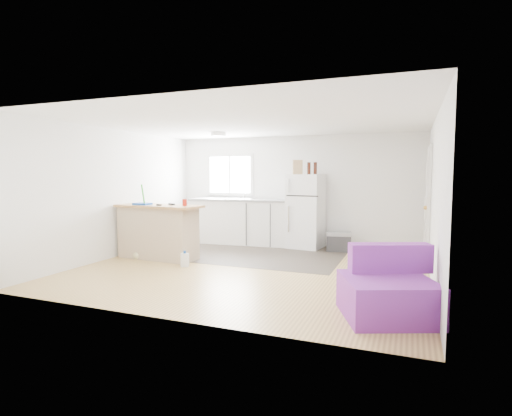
{
  "coord_description": "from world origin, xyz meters",
  "views": [
    {
      "loc": [
        2.44,
        -6.06,
        1.57
      ],
      "look_at": [
        -0.19,
        0.7,
        0.95
      ],
      "focal_mm": 28.0,
      "sensor_mm": 36.0,
      "label": 1
    }
  ],
  "objects": [
    {
      "name": "vinyl_zone",
      "position": [
        -0.73,
        1.25,
        0.0
      ],
      "size": [
        4.05,
        2.5,
        0.0
      ],
      "primitive_type": "cube",
      "color": "#38312A",
      "rests_on": "floor"
    },
    {
      "name": "kitchen_cabinets",
      "position": [
        -1.13,
        2.15,
        0.51
      ],
      "size": [
        2.31,
        0.88,
        1.3
      ],
      "rotation": [
        0.0,
        0.0,
        0.08
      ],
      "color": "white",
      "rests_on": "floor"
    },
    {
      "name": "purple_seat",
      "position": [
        2.24,
        -1.53,
        0.28
      ],
      "size": [
        1.19,
        1.19,
        0.77
      ],
      "rotation": [
        0.0,
        0.0,
        0.39
      ],
      "color": "purple",
      "rests_on": "floor"
    },
    {
      "name": "bottle_right",
      "position": [
        0.58,
        2.1,
        1.69
      ],
      "size": [
        0.09,
        0.09,
        0.25
      ],
      "primitive_type": "cylinder",
      "rotation": [
        0.0,
        0.0,
        0.28
      ],
      "color": "#361309",
      "rests_on": "refrigerator"
    },
    {
      "name": "peninsula",
      "position": [
        -1.92,
        0.11,
        0.51
      ],
      "size": [
        1.66,
        0.73,
        1.0
      ],
      "rotation": [
        0.0,
        0.0,
        -0.07
      ],
      "color": "#C0AC8B",
      "rests_on": "floor"
    },
    {
      "name": "refrigerator",
      "position": [
        0.37,
        2.16,
        0.78
      ],
      "size": [
        0.75,
        0.72,
        1.56
      ],
      "rotation": [
        0.0,
        0.0,
        -0.1
      ],
      "color": "white",
      "rests_on": "floor"
    },
    {
      "name": "cleaner_jug",
      "position": [
        -1.09,
        -0.31,
        0.12
      ],
      "size": [
        0.14,
        0.12,
        0.28
      ],
      "rotation": [
        0.0,
        0.0,
        0.27
      ],
      "color": "white",
      "rests_on": "floor"
    },
    {
      "name": "bottle_left",
      "position": [
        0.45,
        2.08,
        1.69
      ],
      "size": [
        0.08,
        0.08,
        0.25
      ],
      "primitive_type": "cylinder",
      "rotation": [
        0.0,
        0.0,
        0.14
      ],
      "color": "#361309",
      "rests_on": "refrigerator"
    },
    {
      "name": "window",
      "position": [
        -1.55,
        2.49,
        1.55
      ],
      "size": [
        1.18,
        0.06,
        0.98
      ],
      "color": "white",
      "rests_on": "back_wall"
    },
    {
      "name": "blue_tray",
      "position": [
        -2.19,
        0.03,
        1.02
      ],
      "size": [
        0.31,
        0.23,
        0.04
      ],
      "primitive_type": "cube",
      "rotation": [
        0.0,
        0.0,
        -0.03
      ],
      "color": "blue",
      "rests_on": "peninsula"
    },
    {
      "name": "room",
      "position": [
        0.0,
        0.0,
        1.2
      ],
      "size": [
        5.51,
        5.01,
        2.41
      ],
      "color": "#A88246",
      "rests_on": "ground"
    },
    {
      "name": "interior_door",
      "position": [
        2.72,
        1.55,
        1.02
      ],
      "size": [
        0.11,
        0.92,
        2.1
      ],
      "color": "white",
      "rests_on": "right_wall"
    },
    {
      "name": "tool_b",
      "position": [
        -1.79,
        -0.02,
        1.01
      ],
      "size": [
        0.11,
        0.07,
        0.03
      ],
      "primitive_type": "cube",
      "rotation": [
        0.0,
        0.0,
        -0.3
      ],
      "color": "black",
      "rests_on": "peninsula"
    },
    {
      "name": "tool_a",
      "position": [
        -1.66,
        0.19,
        1.01
      ],
      "size": [
        0.15,
        0.1,
        0.03
      ],
      "primitive_type": "cube",
      "rotation": [
        0.0,
        0.0,
        -0.37
      ],
      "color": "black",
      "rests_on": "peninsula"
    },
    {
      "name": "ceiling_fixture",
      "position": [
        -1.2,
        1.2,
        2.36
      ],
      "size": [
        0.3,
        0.3,
        0.07
      ],
      "primitive_type": "cylinder",
      "color": "white",
      "rests_on": "ceiling"
    },
    {
      "name": "cooler",
      "position": [
        1.09,
        2.04,
        0.2
      ],
      "size": [
        0.56,
        0.44,
        0.39
      ],
      "rotation": [
        0.0,
        0.0,
        0.2
      ],
      "color": "#2D2D2F",
      "rests_on": "floor"
    },
    {
      "name": "red_cup",
      "position": [
        -1.34,
        0.12,
        1.06
      ],
      "size": [
        0.1,
        0.1,
        0.12
      ],
      "primitive_type": "cylinder",
      "rotation": [
        0.0,
        0.0,
        0.4
      ],
      "color": "red",
      "rests_on": "peninsula"
    },
    {
      "name": "mop",
      "position": [
        -2.21,
        -0.06,
        0.23
      ],
      "size": [
        0.25,
        0.39,
        1.39
      ],
      "rotation": [
        0.0,
        0.0,
        0.14
      ],
      "color": "green",
      "rests_on": "floor"
    },
    {
      "name": "cardboard_box",
      "position": [
        0.2,
        2.08,
        1.71
      ],
      "size": [
        0.22,
        0.16,
        0.3
      ],
      "primitive_type": "cube",
      "rotation": [
        0.0,
        0.0,
        0.36
      ],
      "color": "tan",
      "rests_on": "refrigerator"
    }
  ]
}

